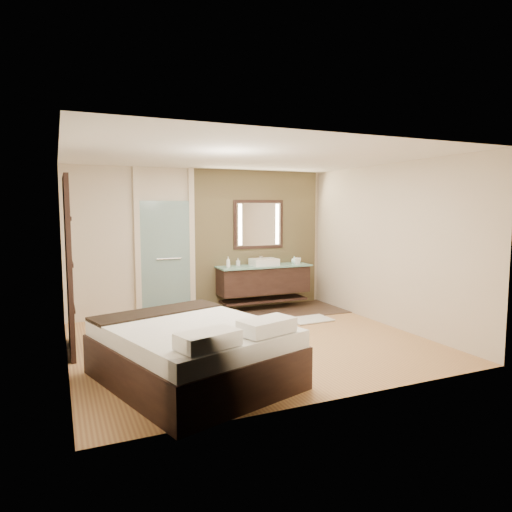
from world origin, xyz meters
name	(u,v)px	position (x,y,z in m)	size (l,w,h in m)	color
floor	(250,341)	(0.00, 0.00, 0.00)	(5.00, 5.00, 0.00)	#A66F45
tile_strip	(246,314)	(0.60, 1.60, 0.01)	(3.80, 1.30, 0.01)	#36261D
stone_wall	(258,239)	(1.10, 2.21, 1.35)	(2.60, 0.08, 2.70)	tan
vanity	(264,280)	(1.10, 1.92, 0.58)	(1.85, 0.55, 0.88)	black
mirror_unit	(259,224)	(1.10, 2.16, 1.65)	(1.06, 0.04, 0.96)	black
frosted_door	(165,253)	(-0.75, 2.20, 1.14)	(1.10, 0.12, 2.70)	silver
shoji_partition	(69,264)	(-2.43, 0.60, 1.21)	(0.06, 1.20, 2.40)	black
bed	(193,352)	(-1.20, -1.16, 0.34)	(2.25, 2.54, 0.82)	black
bath_mat	(310,319)	(1.47, 0.75, 0.02)	(0.72, 0.50, 0.02)	silver
waste_bin	(206,309)	(-0.10, 1.85, 0.11)	(0.18, 0.18, 0.23)	black
tissue_box	(296,261)	(1.80, 1.89, 0.92)	(0.12, 0.12, 0.10)	white
soap_bottle_a	(228,262)	(0.36, 1.89, 0.97)	(0.08, 0.08, 0.20)	white
soap_bottle_b	(238,262)	(0.60, 2.00, 0.94)	(0.07, 0.07, 0.15)	#B2B2B2
soap_bottle_c	(294,260)	(1.76, 1.90, 0.94)	(0.12, 0.12, 0.15)	#C3F5EB
cup	(298,260)	(1.92, 2.03, 0.92)	(0.13, 0.13, 0.10)	white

